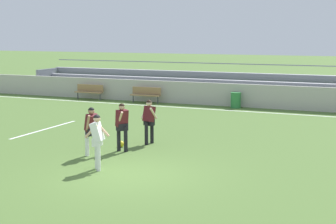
{
  "coord_description": "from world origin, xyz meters",
  "views": [
    {
      "loc": [
        6.52,
        -12.42,
        3.99
      ],
      "look_at": [
        -0.89,
        4.99,
        1.04
      ],
      "focal_mm": 54.43,
      "sensor_mm": 36.0,
      "label": 1
    }
  ],
  "objects": [
    {
      "name": "ground_plane",
      "position": [
        0.0,
        0.0,
        0.0
      ],
      "size": [
        160.0,
        160.0,
        0.0
      ],
      "primitive_type": "plane",
      "color": "#4C6B30"
    },
    {
      "name": "player_dark_trailing_run",
      "position": [
        -2.11,
        1.52,
        0.96
      ],
      "size": [
        0.52,
        0.63,
        1.62
      ],
      "color": "white",
      "rests_on": "ground"
    },
    {
      "name": "sideline_wall",
      "position": [
        0.0,
        14.36,
        0.63
      ],
      "size": [
        48.0,
        0.16,
        1.26
      ],
      "primitive_type": "cube",
      "color": "#BCB7AD",
      "rests_on": "ground"
    },
    {
      "name": "bleacher_stand",
      "position": [
        -3.75,
        16.3,
        0.9
      ],
      "size": [
        21.81,
        2.72,
        2.16
      ],
      "color": "#B2B2B7",
      "rests_on": "ground"
    },
    {
      "name": "soccer_ball",
      "position": [
        -1.89,
        3.1,
        0.11
      ],
      "size": [
        0.22,
        0.22,
        0.22
      ],
      "primitive_type": "sphere",
      "color": "yellow",
      "rests_on": "ground"
    },
    {
      "name": "player_dark_wide_right",
      "position": [
        -1.53,
        2.53,
        0.98
      ],
      "size": [
        0.44,
        0.64,
        1.65
      ],
      "color": "black",
      "rests_on": "ground"
    },
    {
      "name": "bench_centre_sideline",
      "position": [
        -9.81,
        13.81,
        0.55
      ],
      "size": [
        1.8,
        0.4,
        0.9
      ],
      "color": "#99754C",
      "rests_on": "ground"
    },
    {
      "name": "player_white_wide_left",
      "position": [
        -1.08,
        0.16,
        0.98
      ],
      "size": [
        0.61,
        0.48,
        1.65
      ],
      "color": "white",
      "rests_on": "ground"
    },
    {
      "name": "bench_near_wall_gap",
      "position": [
        -6.03,
        13.81,
        0.55
      ],
      "size": [
        1.8,
        0.4,
        0.9
      ],
      "color": "#99754C",
      "rests_on": "ground"
    },
    {
      "name": "field_line_penalty_mark",
      "position": [
        -6.4,
        4.79,
        0.0
      ],
      "size": [
        0.12,
        4.4,
        0.01
      ],
      "primitive_type": "cube",
      "color": "white",
      "rests_on": "ground"
    },
    {
      "name": "player_dark_pressing_high",
      "position": [
        -1.19,
        3.95,
        0.95
      ],
      "size": [
        0.57,
        0.5,
        1.61
      ],
      "color": "black",
      "rests_on": "ground"
    },
    {
      "name": "field_line_sideline",
      "position": [
        0.0,
        12.86,
        0.0
      ],
      "size": [
        44.0,
        0.12,
        0.01
      ],
      "primitive_type": "cube",
      "color": "white",
      "rests_on": "ground"
    },
    {
      "name": "trash_bin",
      "position": [
        -0.73,
        13.9,
        0.42
      ],
      "size": [
        0.54,
        0.54,
        0.84
      ],
      "primitive_type": "cylinder",
      "color": "#2D7F3D",
      "rests_on": "ground"
    }
  ]
}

